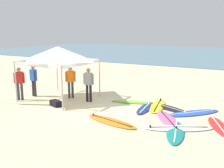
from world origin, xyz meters
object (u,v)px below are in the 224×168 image
(surfboard_teal, at_px, (176,132))
(person_grey, at_px, (89,82))
(surfboard_red, at_px, (218,126))
(surfboard_lime, at_px, (132,102))
(person_orange, at_px, (71,80))
(person_blue, at_px, (34,78))
(gear_bag_near_tent, at_px, (56,103))
(surfboard_white, at_px, (178,128))
(surfboard_blue, at_px, (194,113))
(surfboard_navy, at_px, (145,108))
(surfboard_orange, at_px, (111,121))
(surfboard_yellow, at_px, (158,106))
(surfboard_black, at_px, (168,108))
(person_red, at_px, (19,81))
(surfboard_pink, at_px, (168,120))
(canopy_tent, at_px, (58,53))

(surfboard_teal, height_order, person_grey, person_grey)
(surfboard_red, bearing_deg, surfboard_lime, 161.78)
(person_orange, height_order, person_blue, same)
(gear_bag_near_tent, bearing_deg, surfboard_white, 0.40)
(surfboard_lime, relative_size, surfboard_blue, 0.92)
(surfboard_white, height_order, person_orange, person_orange)
(person_orange, bearing_deg, surfboard_teal, -17.52)
(surfboard_navy, relative_size, surfboard_lime, 0.92)
(surfboard_navy, relative_size, gear_bag_near_tent, 3.31)
(surfboard_orange, relative_size, surfboard_yellow, 0.99)
(surfboard_black, relative_size, person_blue, 1.38)
(person_blue, relative_size, person_red, 1.00)
(surfboard_teal, relative_size, person_grey, 1.34)
(surfboard_orange, height_order, surfboard_pink, same)
(surfboard_white, xyz_separation_m, surfboard_lime, (-3.01, 2.38, 0.00))
(surfboard_white, bearing_deg, surfboard_teal, -85.49)
(surfboard_black, bearing_deg, surfboard_navy, -144.71)
(canopy_tent, xyz_separation_m, person_red, (-1.61, -1.21, -1.40))
(person_orange, bearing_deg, surfboard_navy, 1.46)
(canopy_tent, distance_m, surfboard_red, 8.20)
(surfboard_orange, relative_size, surfboard_black, 1.06)
(canopy_tent, relative_size, surfboard_white, 1.26)
(surfboard_red, relative_size, surfboard_black, 0.91)
(canopy_tent, distance_m, person_grey, 2.19)
(surfboard_orange, distance_m, surfboard_black, 3.22)
(surfboard_lime, xyz_separation_m, surfboard_teal, (3.04, -2.81, -0.00))
(surfboard_red, distance_m, person_orange, 7.54)
(surfboard_orange, bearing_deg, surfboard_pink, 34.17)
(surfboard_white, bearing_deg, surfboard_black, 115.92)
(person_orange, xyz_separation_m, gear_bag_near_tent, (0.36, -1.58, -0.85))
(surfboard_black, bearing_deg, gear_bag_near_tent, -153.91)
(surfboard_yellow, xyz_separation_m, person_blue, (-6.54, -1.53, 0.95))
(surfboard_orange, xyz_separation_m, gear_bag_near_tent, (-3.39, 0.59, 0.10))
(surfboard_white, bearing_deg, surfboard_pink, 131.89)
(surfboard_white, height_order, surfboard_lime, same)
(surfboard_red, xyz_separation_m, person_orange, (-7.45, 0.56, 0.95))
(surfboard_white, distance_m, person_orange, 6.48)
(surfboard_lime, relative_size, surfboard_yellow, 0.85)
(surfboard_lime, xyz_separation_m, surfboard_black, (1.90, -0.09, -0.00))
(surfboard_white, relative_size, surfboard_blue, 1.06)
(surfboard_red, relative_size, person_red, 1.26)
(canopy_tent, height_order, surfboard_pink, canopy_tent)
(surfboard_blue, bearing_deg, gear_bag_near_tent, -160.16)
(canopy_tent, distance_m, surfboard_navy, 5.20)
(surfboard_yellow, height_order, surfboard_black, same)
(surfboard_blue, bearing_deg, surfboard_white, -91.87)
(surfboard_yellow, xyz_separation_m, surfboard_blue, (1.74, -0.26, -0.00))
(person_orange, bearing_deg, person_blue, -160.43)
(person_blue, relative_size, gear_bag_near_tent, 2.85)
(canopy_tent, xyz_separation_m, surfboard_black, (5.51, 1.17, -2.35))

